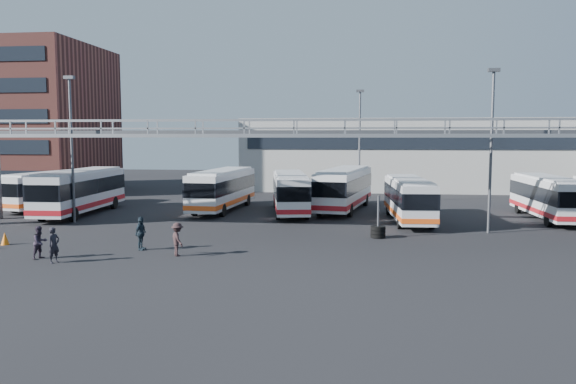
# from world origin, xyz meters

# --- Properties ---
(ground) EXTENTS (140.00, 140.00, 0.00)m
(ground) POSITION_xyz_m (0.00, 0.00, 0.00)
(ground) COLOR black
(ground) RESTS_ON ground
(gantry) EXTENTS (51.40, 5.15, 7.10)m
(gantry) POSITION_xyz_m (0.00, 5.87, 5.51)
(gantry) COLOR gray
(gantry) RESTS_ON ground
(apartment_building) EXTENTS (18.00, 15.00, 16.00)m
(apartment_building) POSITION_xyz_m (-34.00, 30.00, 8.00)
(apartment_building) COLOR brown
(apartment_building) RESTS_ON ground
(warehouse) EXTENTS (42.00, 14.00, 8.00)m
(warehouse) POSITION_xyz_m (12.00, 38.00, 4.00)
(warehouse) COLOR #9E9E99
(warehouse) RESTS_ON ground
(light_pole_left) EXTENTS (0.70, 0.35, 10.21)m
(light_pole_left) POSITION_xyz_m (-16.00, 8.00, 5.73)
(light_pole_left) COLOR #4C4F54
(light_pole_left) RESTS_ON ground
(light_pole_mid) EXTENTS (0.70, 0.35, 10.21)m
(light_pole_mid) POSITION_xyz_m (12.00, 7.00, 5.73)
(light_pole_mid) COLOR #4C4F54
(light_pole_mid) RESTS_ON ground
(light_pole_back) EXTENTS (0.70, 0.35, 10.21)m
(light_pole_back) POSITION_xyz_m (4.00, 22.00, 5.73)
(light_pole_back) COLOR #4C4F54
(light_pole_back) RESTS_ON ground
(bus_0) EXTENTS (4.24, 10.47, 3.10)m
(bus_0) POSITION_xyz_m (-21.68, 15.28, 1.71)
(bus_0) COLOR silver
(bus_0) RESTS_ON ground
(bus_1) EXTENTS (2.98, 11.49, 3.47)m
(bus_1) POSITION_xyz_m (-17.52, 11.92, 1.92)
(bus_1) COLOR silver
(bus_1) RESTS_ON ground
(bus_3) EXTENTS (3.39, 11.17, 3.34)m
(bus_3) POSITION_xyz_m (-7.13, 15.64, 1.85)
(bus_3) COLOR silver
(bus_3) RESTS_ON ground
(bus_4) EXTENTS (4.16, 10.78, 3.19)m
(bus_4) POSITION_xyz_m (-1.43, 14.51, 1.77)
(bus_4) COLOR silver
(bus_4) RESTS_ON ground
(bus_5) EXTENTS (4.64, 11.69, 3.47)m
(bus_5) POSITION_xyz_m (2.78, 16.73, 1.92)
(bus_5) COLOR silver
(bus_5) RESTS_ON ground
(bus_6) EXTENTS (2.93, 10.32, 3.10)m
(bus_6) POSITION_xyz_m (7.44, 11.26, 1.71)
(bus_6) COLOR silver
(bus_6) RESTS_ON ground
(bus_8) EXTENTS (2.62, 10.44, 3.16)m
(bus_8) POSITION_xyz_m (17.59, 13.40, 1.75)
(bus_8) COLOR silver
(bus_8) RESTS_ON ground
(pedestrian_a) EXTENTS (0.59, 0.73, 1.73)m
(pedestrian_a) POSITION_xyz_m (-10.68, -4.11, 0.87)
(pedestrian_a) COLOR black
(pedestrian_a) RESTS_ON ground
(pedestrian_b) EXTENTS (0.86, 0.96, 1.64)m
(pedestrian_b) POSITION_xyz_m (-11.86, -3.34, 0.82)
(pedestrian_b) COLOR #2C2432
(pedestrian_b) RESTS_ON ground
(pedestrian_c) EXTENTS (1.17, 1.26, 1.71)m
(pedestrian_c) POSITION_xyz_m (-5.27, -1.91, 0.85)
(pedestrian_c) COLOR #2E1F20
(pedestrian_c) RESTS_ON ground
(pedestrian_d) EXTENTS (0.54, 1.09, 1.79)m
(pedestrian_d) POSITION_xyz_m (-7.69, -0.70, 0.90)
(pedestrian_d) COLOR #1C2933
(pedestrian_d) RESTS_ON ground
(cone_right) EXTENTS (0.52, 0.52, 0.71)m
(cone_right) POSITION_xyz_m (-15.83, -0.19, 0.36)
(cone_right) COLOR orange
(cone_right) RESTS_ON ground
(tire_stack) EXTENTS (0.89, 0.89, 2.55)m
(tire_stack) POSITION_xyz_m (5.04, 4.50, 0.43)
(tire_stack) COLOR black
(tire_stack) RESTS_ON ground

